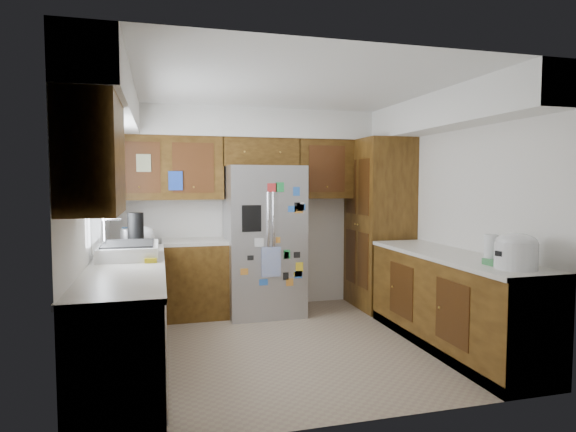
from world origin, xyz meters
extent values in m
plane|color=tan|center=(0.00, 0.00, 0.00)|extent=(3.60, 3.60, 0.00)
cube|color=white|center=(0.00, 1.60, 1.25)|extent=(3.60, 0.04, 2.50)
cube|color=white|center=(-1.80, 0.00, 1.25)|extent=(0.04, 3.20, 2.50)
cube|color=white|center=(1.80, 0.00, 1.25)|extent=(0.04, 3.20, 2.50)
cube|color=white|center=(0.00, -1.60, 1.25)|extent=(3.60, 0.04, 2.50)
cube|color=white|center=(0.00, 0.00, 2.51)|extent=(3.60, 3.20, 0.02)
cube|color=white|center=(0.00, 1.41, 2.33)|extent=(3.60, 0.38, 0.35)
cube|color=white|center=(-1.61, 0.00, 2.33)|extent=(0.38, 3.20, 0.35)
cube|color=white|center=(1.61, 0.00, 2.33)|extent=(0.38, 3.20, 0.35)
cube|color=#3B240B|center=(-1.14, 1.43, 1.77)|extent=(1.33, 0.34, 0.75)
cube|color=#3B240B|center=(1.14, 1.43, 1.77)|extent=(1.33, 0.34, 0.75)
cube|color=#3B240B|center=(-1.63, -1.15, 1.77)|extent=(0.34, 0.85, 0.75)
cube|color=white|center=(-1.79, 0.10, 1.60)|extent=(0.02, 0.90, 1.05)
cube|color=white|center=(-1.75, 0.10, 1.60)|extent=(0.01, 1.02, 1.15)
cube|color=blue|center=(-1.03, 1.24, 1.62)|extent=(0.16, 0.02, 0.22)
cube|color=#F2E5B9|center=(-1.39, 1.24, 1.82)|extent=(0.16, 0.02, 0.20)
cube|color=#3B240B|center=(-1.50, -0.30, 0.44)|extent=(0.60, 2.60, 0.88)
cube|color=#3B240B|center=(-0.83, 1.30, 0.44)|extent=(0.75, 0.60, 0.88)
cube|color=silver|center=(-1.50, -0.30, 0.90)|extent=(0.63, 2.60, 0.04)
cube|color=silver|center=(-0.83, 1.30, 0.90)|extent=(0.75, 0.60, 0.04)
cube|color=black|center=(-1.50, -0.30, 0.05)|extent=(0.60, 2.60, 0.10)
cube|color=white|center=(-1.19, -1.15, 0.46)|extent=(0.01, 0.58, 0.80)
cube|color=#3B240B|center=(1.50, -0.47, 0.44)|extent=(0.60, 2.25, 0.88)
cube|color=silver|center=(1.50, -0.47, 0.90)|extent=(0.63, 2.25, 0.04)
cube|color=black|center=(1.50, -0.47, 0.05)|extent=(0.60, 2.25, 0.10)
cube|color=#3B240B|center=(1.50, 1.15, 1.07)|extent=(0.60, 0.90, 2.15)
cube|color=#A0A0A5|center=(0.00, 1.21, 0.90)|extent=(0.90, 0.75, 1.80)
cylinder|color=silver|center=(-0.03, 0.82, 1.05)|extent=(0.02, 0.02, 0.90)
cylinder|color=silver|center=(0.03, 0.82, 1.05)|extent=(0.02, 0.02, 0.90)
cube|color=black|center=(-0.22, 0.83, 1.20)|extent=(0.22, 0.01, 0.30)
cube|color=silver|center=(0.00, 0.80, 0.70)|extent=(0.22, 0.01, 0.34)
cube|color=black|center=(-0.24, 0.82, 0.75)|extent=(0.07, 0.00, 0.05)
cube|color=yellow|center=(0.32, 0.82, 0.54)|extent=(0.10, 0.00, 0.06)
cube|color=black|center=(0.18, 0.82, 0.52)|extent=(0.07, 0.00, 0.09)
cube|color=white|center=(0.19, 0.82, 0.77)|extent=(0.05, 0.00, 0.08)
cube|color=blue|center=(0.37, 0.82, 1.32)|extent=(0.09, 0.00, 0.08)
cube|color=green|center=(0.11, 0.82, 1.55)|extent=(0.09, 0.00, 0.11)
cube|color=black|center=(0.31, 0.82, 0.77)|extent=(0.08, 0.00, 0.07)
cube|color=blue|center=(0.33, 0.82, 0.53)|extent=(0.09, 0.00, 0.09)
cube|color=orange|center=(0.33, 0.82, 1.29)|extent=(0.10, 0.00, 0.08)
cube|color=blue|center=(0.30, 0.82, 1.50)|extent=(0.08, 0.00, 0.10)
cube|color=yellow|center=(0.34, 0.82, 0.62)|extent=(0.09, 0.00, 0.11)
cube|color=blue|center=(0.25, 0.82, 1.30)|extent=(0.10, 0.00, 0.07)
cube|color=green|center=(0.19, 0.82, 0.78)|extent=(0.08, 0.00, 0.10)
cube|color=white|center=(0.35, 0.82, 1.32)|extent=(0.09, 0.00, 0.10)
cube|color=black|center=(0.32, 0.82, 1.34)|extent=(0.07, 0.00, 0.08)
cube|color=white|center=(-0.14, 0.82, 0.93)|extent=(0.11, 0.00, 0.10)
cube|color=blue|center=(-0.09, 0.82, 0.47)|extent=(0.10, 0.00, 0.07)
cube|color=orange|center=(0.22, 0.82, 0.45)|extent=(0.09, 0.00, 0.09)
cube|color=red|center=(0.02, 0.82, 1.55)|extent=(0.11, 0.00, 0.10)
cube|color=orange|center=(-0.31, 0.82, 0.60)|extent=(0.09, 0.00, 0.07)
cube|color=blue|center=(0.04, 0.82, 0.68)|extent=(0.08, 0.00, 0.07)
cube|color=orange|center=(0.09, 0.82, 0.95)|extent=(0.05, 0.00, 0.07)
cube|color=#3B240B|center=(0.00, 1.43, 1.98)|extent=(0.96, 0.34, 0.35)
sphere|color=#1E1EB3|center=(-0.38, 1.38, 2.31)|extent=(0.31, 0.31, 0.31)
cylinder|color=black|center=(0.05, 1.46, 2.24)|extent=(0.31, 0.31, 0.18)
ellipsoid|color=#333338|center=(0.05, 1.46, 2.33)|extent=(0.29, 0.29, 0.13)
cube|color=white|center=(-1.50, 0.10, 0.98)|extent=(0.52, 0.70, 0.12)
cube|color=black|center=(-1.50, 0.10, 1.04)|extent=(0.44, 0.60, 0.02)
cylinder|color=silver|center=(-1.70, 0.10, 1.14)|extent=(0.02, 0.02, 0.30)
cylinder|color=silver|center=(-1.64, 0.10, 1.27)|extent=(0.16, 0.02, 0.02)
cube|color=yellow|center=(-1.30, -0.20, 0.94)|extent=(0.10, 0.18, 0.04)
cube|color=black|center=(-1.46, 0.60, 0.97)|extent=(0.18, 0.14, 0.10)
cylinder|color=black|center=(-1.46, 0.60, 1.16)|extent=(0.16, 0.16, 0.28)
cylinder|color=#A0A0A5|center=(-1.55, 0.76, 1.02)|extent=(0.14, 0.14, 0.20)
sphere|color=white|center=(-1.38, 1.02, 1.02)|extent=(0.20, 0.20, 0.20)
cube|color=#3F72B2|center=(-1.56, 1.19, 1.01)|extent=(0.14, 0.10, 0.18)
cube|color=#BFB28C|center=(-1.34, 1.28, 0.99)|extent=(0.10, 0.08, 0.14)
cylinder|color=white|center=(-1.49, 0.49, 0.98)|extent=(0.08, 0.08, 0.11)
cylinder|color=white|center=(1.50, -1.31, 1.03)|extent=(0.32, 0.32, 0.22)
ellipsoid|color=white|center=(1.50, -1.31, 1.14)|extent=(0.31, 0.31, 0.14)
cube|color=black|center=(1.35, -1.31, 1.05)|extent=(0.04, 0.06, 0.04)
cylinder|color=white|center=(1.47, -1.05, 1.04)|extent=(0.11, 0.11, 0.25)
camera|label=1|loc=(-1.22, -4.49, 1.60)|focal=30.00mm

